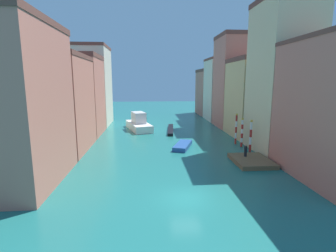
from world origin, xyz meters
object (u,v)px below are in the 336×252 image
at_px(gondola_black, 171,130).
at_px(motorboat_0, 183,146).
at_px(waterfront_dock, 251,161).
at_px(vaporetto_white, 139,124).
at_px(mooring_pole_0, 251,136).
at_px(mooring_pole_1, 242,132).
at_px(mooring_pole_2, 236,129).
at_px(person_on_dock, 246,151).

distance_m(gondola_black, motorboat_0, 12.77).
bearing_deg(waterfront_dock, vaporetto_white, 122.31).
height_order(mooring_pole_0, mooring_pole_1, mooring_pole_0).
distance_m(mooring_pole_2, vaporetto_white, 20.12).
relative_size(mooring_pole_1, vaporetto_white, 0.43).
bearing_deg(person_on_dock, vaporetto_white, 122.87).
xyz_separation_m(waterfront_dock, person_on_dock, (-0.37, 1.04, 0.96)).
bearing_deg(vaporetto_white, mooring_pole_2, -40.59).
distance_m(person_on_dock, mooring_pole_2, 8.31).
bearing_deg(vaporetto_white, motorboat_0, -64.86).
xyz_separation_m(person_on_dock, mooring_pole_2, (1.59, 8.07, 1.20)).
xyz_separation_m(waterfront_dock, mooring_pole_2, (1.22, 9.11, 2.16)).
bearing_deg(vaporetto_white, mooring_pole_0, -48.06).
bearing_deg(waterfront_dock, mooring_pole_2, 82.36).
xyz_separation_m(gondola_black, motorboat_0, (0.63, -12.75, 0.05)).
xyz_separation_m(mooring_pole_1, motorboat_0, (-8.74, 0.11, -1.90)).
bearing_deg(mooring_pole_0, motorboat_0, 161.80).
bearing_deg(mooring_pole_1, person_on_dock, -106.61).
bearing_deg(gondola_black, vaporetto_white, 163.60).
bearing_deg(motorboat_0, waterfront_dock, -46.60).
xyz_separation_m(mooring_pole_0, mooring_pole_2, (-0.48, 4.44, 0.13)).
bearing_deg(waterfront_dock, gondola_black, 110.99).
bearing_deg(vaporetto_white, mooring_pole_1, -43.32).
relative_size(waterfront_dock, vaporetto_white, 0.53).
bearing_deg(waterfront_dock, motorboat_0, 133.40).
bearing_deg(motorboat_0, person_on_dock, -43.87).
relative_size(mooring_pole_1, gondola_black, 0.43).
bearing_deg(vaporetto_white, person_on_dock, -57.13).
bearing_deg(waterfront_dock, person_on_dock, 109.37).
xyz_separation_m(person_on_dock, gondola_black, (-7.44, 19.30, -0.96)).
distance_m(vaporetto_white, motorboat_0, 16.14).
relative_size(waterfront_dock, mooring_pole_0, 1.20).
bearing_deg(mooring_pole_2, mooring_pole_0, -83.81).
height_order(person_on_dock, vaporetto_white, vaporetto_white).
distance_m(vaporetto_white, gondola_black, 6.55).
distance_m(mooring_pole_1, mooring_pole_2, 1.67).
height_order(vaporetto_white, gondola_black, vaporetto_white).
height_order(mooring_pole_0, vaporetto_white, mooring_pole_0).
xyz_separation_m(mooring_pole_2, vaporetto_white, (-15.25, 13.07, -1.22)).
height_order(mooring_pole_1, gondola_black, mooring_pole_1).
height_order(mooring_pole_0, mooring_pole_2, mooring_pole_2).
bearing_deg(mooring_pole_2, vaporetto_white, 139.41).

